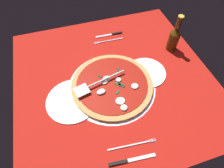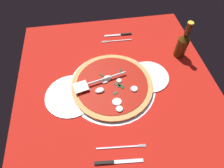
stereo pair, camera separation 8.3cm
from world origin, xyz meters
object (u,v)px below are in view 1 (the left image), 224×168
object	(u,v)px
dinner_plate_left	(146,72)
dinner_plate_right	(72,101)
pizza_server	(97,83)
place_setting_far	(130,153)
pizza	(112,85)
beer_bottle	(174,38)
place_setting_near	(110,38)

from	to	relation	value
dinner_plate_left	dinner_plate_right	world-z (taller)	same
dinner_plate_right	pizza_server	xyz separation A→B (cm)	(-13.92, -4.19, 3.58)
pizza_server	place_setting_far	bearing A→B (deg)	83.85
pizza	place_setting_far	xyz separation A→B (cm)	(3.23, 35.30, -1.29)
place_setting_far	pizza_server	bearing A→B (deg)	102.22
pizza	pizza_server	bearing A→B (deg)	-10.89
dinner_plate_right	beer_bottle	xyz separation A→B (cm)	(-64.44, -19.11, 8.32)
dinner_plate_right	dinner_plate_left	bearing A→B (deg)	-172.27
dinner_plate_left	dinner_plate_right	bearing A→B (deg)	7.73
pizza_server	pizza	bearing A→B (deg)	156.11
place_setting_near	beer_bottle	distance (cm)	39.48
dinner_plate_right	beer_bottle	distance (cm)	67.72
dinner_plate_left	pizza	distance (cm)	21.04
dinner_plate_left	place_setting_far	bearing A→B (deg)	57.92
dinner_plate_left	dinner_plate_right	size ratio (longest dim) A/B	0.84
place_setting_far	beer_bottle	size ratio (longest dim) A/B	0.98
place_setting_near	place_setting_far	world-z (taller)	same
pizza_server	beer_bottle	world-z (taller)	beer_bottle
pizza	beer_bottle	bearing A→B (deg)	-159.08
pizza	pizza_server	world-z (taller)	pizza_server
dinner_plate_left	place_setting_near	xyz separation A→B (cm)	(10.42, -34.13, -0.15)
dinner_plate_left	pizza	world-z (taller)	pizza
dinner_plate_right	pizza	size ratio (longest dim) A/B	0.61
dinner_plate_left	pizza	xyz separation A→B (cm)	(20.79, 3.03, 1.14)
place_setting_far	dinner_plate_right	bearing A→B (deg)	124.74
place_setting_far	beer_bottle	bearing A→B (deg)	53.63
pizza	place_setting_near	size ratio (longest dim) A/B	1.96
dinner_plate_left	place_setting_far	world-z (taller)	place_setting_far
dinner_plate_right	pizza	bearing A→B (deg)	-172.81
pizza	pizza_server	xyz separation A→B (cm)	(7.66, -1.47, 2.44)
dinner_plate_left	dinner_plate_right	xyz separation A→B (cm)	(42.36, 5.75, 0.00)
dinner_plate_right	place_setting_far	xyz separation A→B (cm)	(-18.34, 32.58, -0.15)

